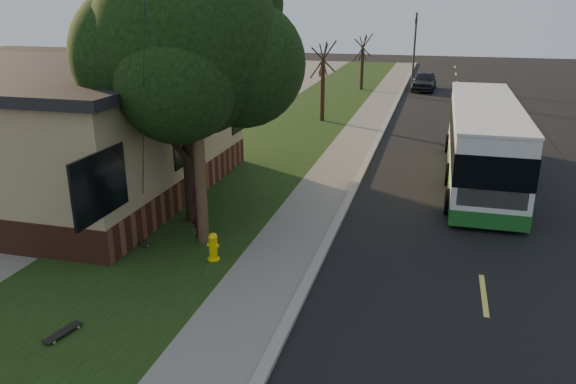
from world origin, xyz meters
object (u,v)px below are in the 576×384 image
(utility_pole, at_px, (195,74))
(dumpster, at_px, (171,149))
(transit_bus, at_px, (483,140))
(skateboard_spare, at_px, (139,240))
(bare_tree_near, at_px, (323,83))
(bare_tree_far, at_px, (362,63))
(skateboarder, at_px, (199,211))
(distant_car, at_px, (424,81))
(leafy_tree, at_px, (189,46))
(traffic_signal, at_px, (415,44))
(skateboard_main, at_px, (63,332))
(fire_hydrant, at_px, (213,247))

(utility_pole, relative_size, dumpster, 4.52)
(utility_pole, xyz_separation_m, dumpster, (-4.14, 6.55, -3.86))
(transit_bus, bearing_deg, skateboard_spare, -137.44)
(dumpster, bearing_deg, bare_tree_near, 69.34)
(utility_pole, xyz_separation_m, bare_tree_near, (-0.19, 17.01, -2.48))
(bare_tree_far, distance_m, skateboard_spare, 29.65)
(transit_bus, bearing_deg, utility_pole, -133.47)
(utility_pole, xyz_separation_m, skateboarder, (-0.19, 0.23, -3.76))
(distant_car, bearing_deg, leafy_tree, -98.21)
(utility_pole, bearing_deg, traffic_signal, 83.42)
(transit_bus, relative_size, skateboard_main, 12.17)
(traffic_signal, xyz_separation_m, skateboard_spare, (-5.50, -33.52, -3.03))
(dumpster, bearing_deg, skateboarder, -58.00)
(utility_pole, height_order, bare_tree_near, utility_pole)
(leafy_tree, bearing_deg, skateboard_main, -90.19)
(utility_pole, bearing_deg, skateboarder, 129.05)
(transit_bus, xyz_separation_m, skateboard_main, (-8.52, -13.01, -1.41))
(distant_car, bearing_deg, dumpster, -107.67)
(transit_bus, height_order, skateboard_main, transit_bus)
(traffic_signal, relative_size, skateboard_spare, 6.08)
(bare_tree_far, bearing_deg, bare_tree_near, -92.39)
(traffic_signal, height_order, skateboarder, traffic_signal)
(fire_hydrant, height_order, skateboarder, skateboarder)
(fire_hydrant, height_order, utility_pole, utility_pole)
(dumpster, bearing_deg, skateboard_main, -74.25)
(leafy_tree, height_order, transit_bus, leafy_tree)
(bare_tree_near, relative_size, transit_bus, 0.40)
(leafy_tree, height_order, skateboard_spare, leafy_tree)
(fire_hydrant, height_order, bare_tree_near, bare_tree_near)
(utility_pole, relative_size, transit_bus, 0.85)
(bare_tree_near, xyz_separation_m, transit_bus, (7.82, -8.96, -0.61))
(skateboard_spare, bearing_deg, fire_hydrant, -11.34)
(transit_bus, bearing_deg, traffic_signal, 98.71)
(bare_tree_near, height_order, distant_car, bare_tree_near)
(skateboard_spare, height_order, dumpster, dumpster)
(skateboarder, height_order, dumpster, skateboarder)
(skateboarder, height_order, distant_car, skateboarder)
(fire_hydrant, relative_size, dumpster, 0.37)
(utility_pole, xyz_separation_m, leafy_tree, (-0.87, 1.66, 0.54))
(utility_pole, distance_m, dumpster, 8.66)
(utility_pole, relative_size, leafy_tree, 1.16)
(skateboarder, distance_m, dumpster, 7.46)
(fire_hydrant, height_order, transit_bus, transit_bus)
(skateboard_spare, bearing_deg, skateboard_main, -79.75)
(skateboarder, bearing_deg, transit_bus, -102.76)
(bare_tree_near, relative_size, bare_tree_far, 1.07)
(leafy_tree, xyz_separation_m, skateboard_spare, (-0.83, -2.17, -5.03))
(fire_hydrant, bearing_deg, transit_bus, 52.56)
(distant_car, bearing_deg, bare_tree_far, -161.66)
(traffic_signal, xyz_separation_m, distant_car, (1.00, -2.77, -2.47))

